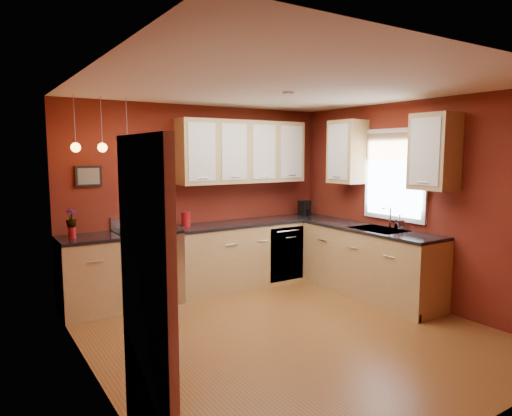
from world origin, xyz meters
TOP-DOWN VIEW (x-y plane):
  - floor at (0.00, 0.00)m, footprint 4.20×4.20m
  - ceiling at (0.00, 0.00)m, footprint 4.00×4.20m
  - wall_back at (0.00, 2.10)m, footprint 4.00×0.02m
  - wall_front at (0.00, -2.10)m, footprint 4.00×0.02m
  - wall_left at (-2.00, 0.00)m, footprint 0.02×4.20m
  - wall_right at (2.00, 0.00)m, footprint 0.02×4.20m
  - base_cabinets_back_left at (-1.65, 1.80)m, footprint 0.70×0.60m
  - base_cabinets_back_right at (0.73, 1.80)m, footprint 2.54×0.60m
  - base_cabinets_right at (1.70, 0.45)m, footprint 0.60×2.10m
  - counter_back_left at (-1.65, 1.80)m, footprint 0.70×0.62m
  - counter_back_right at (0.73, 1.80)m, footprint 2.54×0.62m
  - counter_right at (1.70, 0.45)m, footprint 0.62×2.10m
  - gas_range at (-0.92, 1.80)m, footprint 0.76×0.64m
  - dishwasher_front at (1.10, 1.51)m, footprint 0.60×0.02m
  - sink at (1.70, 0.30)m, footprint 0.50×0.70m
  - window at (1.97, 0.30)m, footprint 0.06×1.02m
  - door_left_wall at (-1.97, -1.20)m, footprint 0.12×0.82m
  - upper_cabinets_back at (0.60, 1.93)m, footprint 2.00×0.35m
  - upper_cabinets_right at (1.82, 0.32)m, footprint 0.35×1.95m
  - wall_picture at (-1.55, 2.08)m, footprint 0.32×0.03m
  - pendant_lights at (-1.45, 1.75)m, footprint 0.71×0.11m
  - red_canister at (-0.34, 1.88)m, footprint 0.13×0.13m
  - red_vase at (-1.82, 1.81)m, footprint 0.09×0.09m
  - flowers at (-1.82, 1.81)m, footprint 0.15×0.15m
  - coffee_maker at (1.70, 1.84)m, footprint 0.19×0.19m
  - soap_pump at (1.87, 0.10)m, footprint 0.12×0.12m
  - dish_towel at (-1.02, 1.47)m, footprint 0.24×0.02m

SIDE VIEW (x-z plane):
  - floor at x=0.00m, z-range 0.00..0.00m
  - base_cabinets_back_left at x=-1.65m, z-range 0.00..0.90m
  - base_cabinets_back_right at x=0.73m, z-range 0.00..0.90m
  - base_cabinets_right at x=1.70m, z-range 0.00..0.90m
  - dishwasher_front at x=1.10m, z-range 0.05..0.85m
  - gas_range at x=-0.92m, z-range -0.07..1.04m
  - dish_towel at x=-1.02m, z-range 0.36..0.68m
  - sink at x=1.70m, z-range 0.75..1.08m
  - counter_back_left at x=-1.65m, z-range 0.90..0.94m
  - counter_back_right at x=0.73m, z-range 0.90..0.94m
  - counter_right at x=1.70m, z-range 0.90..0.94m
  - red_vase at x=-1.82m, z-range 0.94..1.08m
  - door_left_wall at x=-1.97m, z-range 0.00..2.05m
  - red_canister at x=-0.34m, z-range 0.94..1.14m
  - soap_pump at x=1.87m, z-range 0.94..1.15m
  - coffee_maker at x=1.70m, z-range 0.93..1.17m
  - flowers at x=-1.82m, z-range 1.06..1.29m
  - wall_back at x=0.00m, z-range 0.00..2.60m
  - wall_front at x=0.00m, z-range 0.00..2.60m
  - wall_left at x=-2.00m, z-range 0.00..2.60m
  - wall_right at x=2.00m, z-range 0.00..2.60m
  - wall_picture at x=-1.55m, z-range 1.52..1.78m
  - window at x=1.97m, z-range 1.08..2.30m
  - upper_cabinets_back at x=0.60m, z-range 1.50..2.40m
  - upper_cabinets_right at x=1.82m, z-range 1.50..2.40m
  - pendant_lights at x=-1.45m, z-range 1.68..2.34m
  - ceiling at x=0.00m, z-range 2.59..2.61m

